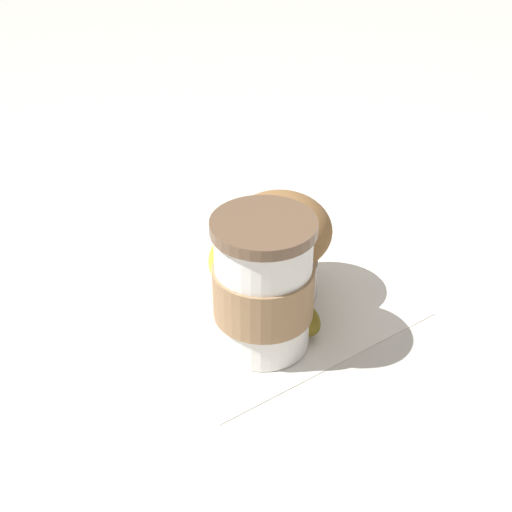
# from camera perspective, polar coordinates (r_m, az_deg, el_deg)

# --- Properties ---
(ground_plane) EXTENTS (3.00, 3.00, 0.00)m
(ground_plane) POSITION_cam_1_polar(r_m,az_deg,el_deg) (0.68, -0.00, -3.18)
(ground_plane) COLOR beige
(paper_napkin) EXTENTS (0.26, 0.26, 0.00)m
(paper_napkin) POSITION_cam_1_polar(r_m,az_deg,el_deg) (0.68, -0.00, -3.13)
(paper_napkin) COLOR white
(paper_napkin) RESTS_ON ground_plane
(coffee_cup) EXTENTS (0.09, 0.09, 0.12)m
(coffee_cup) POSITION_cam_1_polar(r_m,az_deg,el_deg) (0.59, 0.59, -2.39)
(coffee_cup) COLOR white
(coffee_cup) RESTS_ON paper_napkin
(muffin) EXTENTS (0.10, 0.10, 0.10)m
(muffin) POSITION_cam_1_polar(r_m,az_deg,el_deg) (0.65, 1.91, 1.14)
(muffin) COLOR white
(muffin) RESTS_ON paper_napkin
(banana) EXTENTS (0.17, 0.06, 0.04)m
(banana) POSITION_cam_1_polar(r_m,az_deg,el_deg) (0.66, -0.39, -2.54)
(banana) COLOR gold
(banana) RESTS_ON paper_napkin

